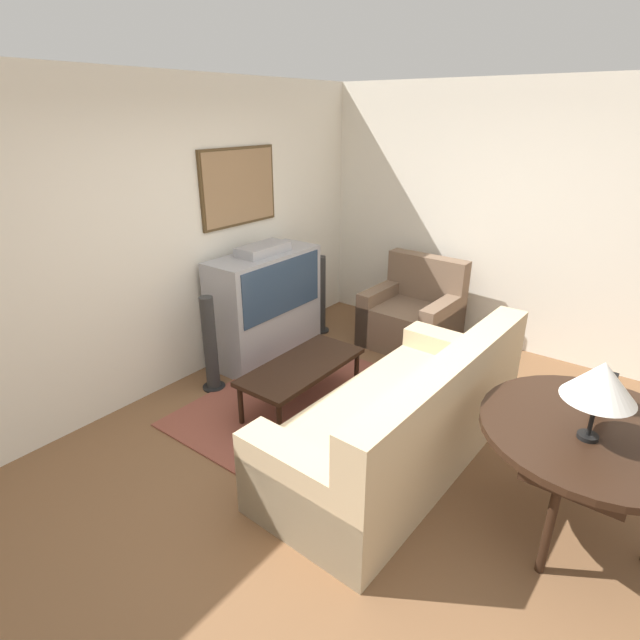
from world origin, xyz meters
TOP-DOWN VIEW (x-y plane):
  - ground_plane at (0.00, 0.00)m, footprint 12.00×12.00m
  - wall_back at (0.01, 2.13)m, footprint 12.00×0.10m
  - wall_right at (2.63, 0.00)m, footprint 0.06×12.00m
  - area_rug at (0.33, 0.92)m, footprint 2.03×1.49m
  - tv at (0.86, 1.80)m, footprint 1.22×0.49m
  - couch at (0.19, -0.18)m, footprint 2.28×1.03m
  - armchair at (2.04, 0.72)m, footprint 0.83×0.93m
  - coffee_table at (0.32, 0.88)m, footprint 1.17×0.52m
  - console_table at (0.23, -1.34)m, footprint 1.24×1.24m
  - table_lamp at (0.11, -1.32)m, footprint 0.38×0.38m
  - mantel_clock at (0.50, -1.32)m, footprint 0.16×0.10m
  - speaker_tower_left at (0.04, 1.72)m, footprint 0.21×0.21m
  - speaker_tower_right at (1.68, 1.72)m, footprint 0.21×0.21m

SIDE VIEW (x-z plane):
  - ground_plane at x=0.00m, z-range 0.00..0.00m
  - area_rug at x=0.33m, z-range 0.00..0.01m
  - armchair at x=2.04m, z-range -0.16..0.78m
  - couch at x=0.19m, z-range -0.15..0.79m
  - coffee_table at x=0.32m, z-range 0.16..0.56m
  - speaker_tower_left at x=0.04m, z-range -0.03..0.88m
  - speaker_tower_right at x=1.68m, z-range -0.03..0.88m
  - tv at x=0.86m, z-range -0.03..1.16m
  - console_table at x=0.23m, z-range 0.31..1.04m
  - mantel_clock at x=0.50m, z-range 0.74..0.95m
  - table_lamp at x=0.11m, z-range 0.86..1.33m
  - wall_right at x=2.63m, z-range 0.00..2.70m
  - wall_back at x=0.01m, z-range 0.00..2.70m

